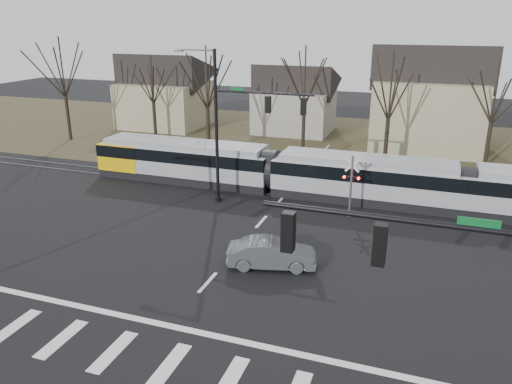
% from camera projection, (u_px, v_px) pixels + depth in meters
% --- Properties ---
extents(ground, '(140.00, 140.00, 0.00)m').
position_uv_depth(ground, '(189.00, 304.00, 22.19)').
color(ground, black).
extents(grass_verge, '(140.00, 28.00, 0.01)m').
position_uv_depth(grass_verge, '(331.00, 143.00, 50.67)').
color(grass_verge, '#38331E').
rests_on(grass_verge, ground).
extents(crosswalk, '(27.00, 2.60, 0.01)m').
position_uv_depth(crosswalk, '(141.00, 358.00, 18.62)').
color(crosswalk, silver).
rests_on(crosswalk, ground).
extents(stop_line, '(28.00, 0.35, 0.01)m').
position_uv_depth(stop_line, '(169.00, 326.00, 20.58)').
color(stop_line, silver).
rests_on(stop_line, ground).
extents(lane_dashes, '(0.18, 30.00, 0.01)m').
position_uv_depth(lane_dashes, '(288.00, 192.00, 36.43)').
color(lane_dashes, silver).
rests_on(lane_dashes, ground).
extents(rail_pair, '(90.00, 1.52, 0.06)m').
position_uv_depth(rail_pair, '(287.00, 192.00, 36.24)').
color(rail_pair, '#59595E').
rests_on(rail_pair, ground).
extents(tram, '(40.96, 3.04, 3.10)m').
position_uv_depth(tram, '(363.00, 177.00, 34.20)').
color(tram, gray).
rests_on(tram, ground).
extents(sedan, '(3.77, 5.25, 1.48)m').
position_uv_depth(sedan, '(272.00, 253.00, 25.26)').
color(sedan, '#4D5055').
rests_on(sedan, ground).
extents(signal_pole_near_right, '(6.72, 0.44, 8.00)m').
position_uv_depth(signal_pole_near_right, '(446.00, 320.00, 11.97)').
color(signal_pole_near_right, black).
rests_on(signal_pole_near_right, ground).
extents(signal_pole_far, '(9.28, 0.44, 10.20)m').
position_uv_depth(signal_pole_far, '(239.00, 121.00, 32.18)').
color(signal_pole_far, black).
rests_on(signal_pole_far, ground).
extents(rail_crossing_signal, '(1.08, 0.36, 4.00)m').
position_uv_depth(rail_crossing_signal, '(351.00, 188.00, 31.38)').
color(rail_crossing_signal, '#59595B').
rests_on(rail_crossing_signal, ground).
extents(tree_row, '(59.20, 7.20, 10.00)m').
position_uv_depth(tree_row, '(343.00, 104.00, 43.05)').
color(tree_row, black).
rests_on(tree_row, ground).
extents(house_a, '(9.72, 8.64, 8.60)m').
position_uv_depth(house_a, '(164.00, 87.00, 57.25)').
color(house_a, gray).
rests_on(house_a, ground).
extents(house_b, '(8.64, 7.56, 7.65)m').
position_uv_depth(house_b, '(295.00, 96.00, 54.49)').
color(house_b, gray).
rests_on(house_b, ground).
extents(house_c, '(10.80, 8.64, 10.10)m').
position_uv_depth(house_c, '(430.00, 94.00, 47.01)').
color(house_c, gray).
rests_on(house_c, ground).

